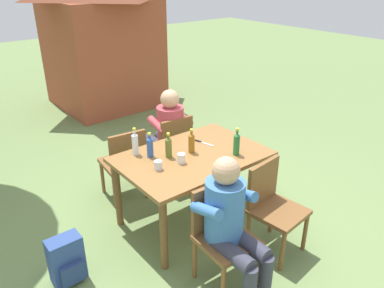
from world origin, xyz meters
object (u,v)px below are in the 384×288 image
bottle_clear (135,143)px  chair_far_right (172,145)px  bottle_green (237,143)px  person_in_white_shirt (231,220)px  cup_white (181,158)px  table_knife (203,143)px  backpack_by_near_side (67,260)px  bottle_amber (192,142)px  person_in_plaid_shirt (167,130)px  dining_table (192,164)px  brick_kiosk (101,35)px  chair_far_left (125,161)px  bottle_blue (150,146)px  cup_glass (158,165)px  chair_near_left (221,230)px  bottle_olive (169,147)px  chair_near_right (272,203)px

bottle_clear → chair_far_right: bearing=29.8°
bottle_clear → bottle_green: 0.99m
person_in_white_shirt → cup_white: (0.14, 0.83, 0.16)m
table_knife → backpack_by_near_side: size_ratio=0.56×
table_knife → cup_white: bearing=-154.7°
bottle_amber → backpack_by_near_side: size_ratio=0.59×
chair_far_right → bottle_green: (0.03, -1.05, 0.40)m
person_in_plaid_shirt → cup_white: person_in_plaid_shirt is taller
dining_table → person_in_plaid_shirt: person_in_plaid_shirt is taller
backpack_by_near_side → bottle_clear: bearing=21.4°
person_in_white_shirt → brick_kiosk: brick_kiosk is taller
chair_far_left → person_in_white_shirt: person_in_white_shirt is taller
bottle_blue → brick_kiosk: size_ratio=0.10×
bottle_clear → person_in_white_shirt: bearing=-85.4°
bottle_clear → bottle_amber: (0.46, -0.31, -0.01)m
cup_white → dining_table: bearing=19.9°
bottle_green → cup_glass: size_ratio=3.29×
chair_near_left → bottle_blue: 1.09m
chair_far_right → bottle_amber: (-0.28, -0.74, 0.39)m
chair_far_right → cup_glass: bearing=-132.1°
bottle_olive → bottle_green: bearing=-33.9°
bottle_green → cup_white: size_ratio=2.93×
chair_near_right → backpack_by_near_side: bearing=155.1°
person_in_white_shirt → backpack_by_near_side: person_in_white_shirt is taller
bottle_amber → backpack_by_near_side: bottle_amber is taller
chair_near_left → bottle_green: bearing=38.2°
chair_far_left → bottle_clear: 0.60m
bottle_green → cup_glass: bottle_green is taller
bottle_green → cup_glass: 0.81m
chair_far_right → bottle_clear: bottle_clear is taller
chair_near_left → backpack_by_near_side: bearing=143.3°
chair_far_right → cup_glass: 1.15m
chair_near_left → chair_far_left: 1.58m
bottle_amber → person_in_white_shirt: bearing=-110.7°
bottle_green → brick_kiosk: bearing=80.6°
person_in_white_shirt → bottle_blue: person_in_white_shirt is taller
bottle_blue → bottle_clear: bottle_clear is taller
bottle_blue → bottle_green: bottle_green is taller
chair_far_left → bottle_amber: bearing=-63.5°
chair_near_left → person_in_plaid_shirt: person_in_plaid_shirt is taller
chair_far_left → bottle_olive: bottle_olive is taller
bottle_amber → brick_kiosk: 4.09m
bottle_amber → cup_white: (-0.22, -0.12, -0.06)m
chair_far_left → dining_table: bearing=-67.2°
bottle_green → bottle_clear: bearing=141.2°
chair_far_left → table_knife: (0.60, -0.64, 0.29)m
chair_far_left → bottle_green: size_ratio=3.10×
bottle_green → brick_kiosk: 4.32m
dining_table → bottle_olive: bearing=151.4°
chair_far_right → chair_far_left: bearing=180.0°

